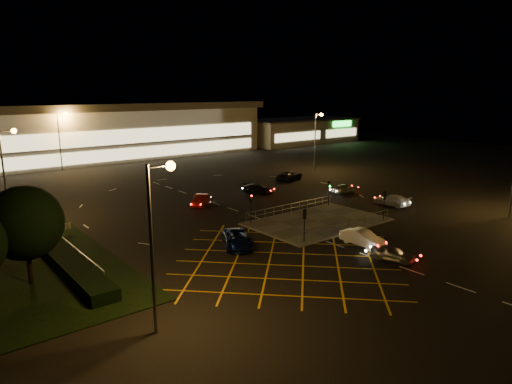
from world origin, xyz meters
TOP-DOWN VIEW (x-y plane):
  - ground at (0.00, 0.00)m, footprint 180.00×180.00m
  - pedestrian_island at (2.00, -2.00)m, footprint 14.00×9.00m
  - hedge at (-23.00, 6.00)m, footprint 2.00×26.00m
  - supermarket at (0.00, 61.95)m, footprint 72.00×26.50m
  - retail_unit_a at (46.00, 53.97)m, footprint 18.80×14.80m
  - retail_unit_b at (62.00, 53.96)m, footprint 14.80×14.80m
  - streetlight_sw at (-21.56, -12.00)m, footprint 1.78×0.56m
  - streetlight_nw at (-23.56, 18.00)m, footprint 1.78×0.56m
  - streetlight_ne at (24.44, 20.00)m, footprint 1.78×0.56m
  - streetlight_far_left at (-9.56, 48.00)m, footprint 1.78×0.56m
  - streetlight_far_right at (30.44, 50.00)m, footprint 1.78×0.56m
  - signal_sw at (-4.00, -5.99)m, footprint 0.28×0.30m
  - signal_se at (8.00, -5.99)m, footprint 0.28×0.30m
  - signal_nw at (-4.00, 1.99)m, footprint 0.28×0.30m
  - signal_ne at (8.00, 1.99)m, footprint 0.28×0.30m
  - tree_e at (-26.00, 0.00)m, footprint 5.40×5.40m
  - car_near_silver at (-1.39, -13.79)m, footprint 2.58×3.96m
  - car_queue_white at (-0.25, -9.77)m, footprint 1.54×4.37m
  - car_left_blue at (-9.34, -2.88)m, footprint 4.62×5.78m
  - car_far_dkgrey at (5.78, 12.89)m, footprint 3.50×4.64m
  - car_right_silver at (15.08, 5.57)m, footprint 3.95×1.84m
  - car_circ_red at (-3.96, 11.99)m, footprint 4.00×3.77m
  - car_east_grey at (15.58, 17.18)m, footprint 5.76×4.06m
  - car_approach_white at (14.48, -2.54)m, footprint 2.05×4.61m

SIDE VIEW (x-z plane):
  - ground at x=0.00m, z-range 0.00..0.00m
  - pedestrian_island at x=2.00m, z-range 0.00..0.12m
  - hedge at x=-23.00m, z-range 0.00..1.00m
  - car_far_dkgrey at x=5.78m, z-range 0.00..1.25m
  - car_near_silver at x=-1.39m, z-range 0.00..1.25m
  - car_right_silver at x=15.08m, z-range 0.00..1.31m
  - car_approach_white at x=14.48m, z-range 0.00..1.31m
  - car_circ_red at x=-3.96m, z-range 0.00..1.34m
  - car_queue_white at x=-0.25m, z-range 0.00..1.44m
  - car_east_grey at x=15.58m, z-range 0.00..1.46m
  - car_left_blue at x=-9.34m, z-range 0.00..1.46m
  - signal_sw at x=-4.00m, z-range 0.79..3.94m
  - signal_se at x=8.00m, z-range 0.79..3.94m
  - signal_nw at x=-4.00m, z-range 0.79..3.94m
  - signal_ne at x=8.00m, z-range 0.79..3.94m
  - retail_unit_a at x=46.00m, z-range 0.04..6.39m
  - retail_unit_b at x=62.00m, z-range 0.05..6.40m
  - tree_e at x=-26.00m, z-range 0.97..8.32m
  - supermarket at x=0.00m, z-range 0.06..10.56m
  - streetlight_sw at x=-21.56m, z-range 1.55..11.58m
  - streetlight_nw at x=-23.56m, z-range 1.55..11.58m
  - streetlight_ne at x=24.44m, z-range 1.55..11.58m
  - streetlight_far_left at x=-9.56m, z-range 1.55..11.58m
  - streetlight_far_right at x=30.44m, z-range 1.55..11.58m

